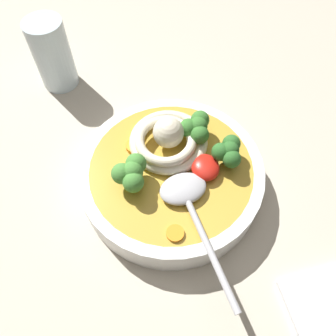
{
  "coord_description": "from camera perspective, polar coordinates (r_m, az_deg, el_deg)",
  "views": [
    {
      "loc": [
        20.26,
        0.42,
        45.93
      ],
      "look_at": [
        -3.73,
        3.06,
        7.9
      ],
      "focal_mm": 36.67,
      "sensor_mm": 36.0,
      "label": 1
    }
  ],
  "objects": [
    {
      "name": "carrot_slice_beside_noodles",
      "position": [
        0.41,
        0.59,
        -10.85
      ],
      "size": [
        2.13,
        2.13,
        0.42
      ],
      "primitive_type": "cylinder",
      "color": "orange",
      "rests_on": "soup_bowl"
    },
    {
      "name": "soup_bowl",
      "position": [
        0.47,
        0.0,
        -1.43
      ],
      "size": [
        24.59,
        24.59,
        4.53
      ],
      "color": "white",
      "rests_on": "table_slab"
    },
    {
      "name": "chili_sauce_dollop",
      "position": [
        0.44,
        5.69,
        0.05
      ],
      "size": [
        4.07,
        3.66,
        1.83
      ],
      "primitive_type": "ellipsoid",
      "color": "red",
      "rests_on": "soup_bowl"
    },
    {
      "name": "noodle_pile",
      "position": [
        0.46,
        -0.58,
        4.78
      ],
      "size": [
        11.73,
        11.5,
        4.72
      ],
      "color": "beige",
      "rests_on": "soup_bowl"
    },
    {
      "name": "soup_spoon",
      "position": [
        0.42,
        2.73,
        -5.6
      ],
      "size": [
        17.51,
        7.48,
        1.6
      ],
      "rotation": [
        0.0,
        0.0,
        0.25
      ],
      "color": "#B7B7BC",
      "rests_on": "soup_bowl"
    },
    {
      "name": "broccoli_floret_center",
      "position": [
        0.46,
        4.25,
        6.7
      ],
      "size": [
        4.97,
        4.27,
        3.93
      ],
      "color": "#7A9E60",
      "rests_on": "soup_bowl"
    },
    {
      "name": "table_slab",
      "position": [
        0.49,
        -3.13,
        -7.97
      ],
      "size": [
        112.05,
        112.05,
        3.38
      ],
      "primitive_type": "cube",
      "color": "#BCB29E",
      "rests_on": "ground"
    },
    {
      "name": "carrot_slice_beside_chili",
      "position": [
        0.47,
        -6.01,
        3.58
      ],
      "size": [
        2.47,
        2.47,
        0.75
      ],
      "primitive_type": "cylinder",
      "color": "orange",
      "rests_on": "soup_bowl"
    },
    {
      "name": "drinking_glass",
      "position": [
        0.61,
        -19.06,
        17.38
      ],
      "size": [
        6.04,
        6.04,
        11.68
      ],
      "primitive_type": "cylinder",
      "color": "silver",
      "rests_on": "table_slab"
    },
    {
      "name": "broccoli_floret_near_spoon",
      "position": [
        0.44,
        9.47,
        2.69
      ],
      "size": [
        4.65,
        4.0,
        3.67
      ],
      "color": "#7A9E60",
      "rests_on": "soup_bowl"
    },
    {
      "name": "broccoli_floret_front",
      "position": [
        0.42,
        -6.74,
        -0.88
      ],
      "size": [
        5.14,
        4.43,
        4.07
      ],
      "color": "#7A9E60",
      "rests_on": "soup_bowl"
    }
  ]
}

